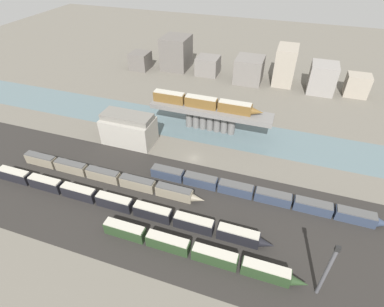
{
  "coord_description": "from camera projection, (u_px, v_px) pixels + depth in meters",
  "views": [
    {
      "loc": [
        25.38,
        -77.0,
        64.33
      ],
      "look_at": [
        0.0,
        -2.28,
        3.72
      ],
      "focal_mm": 28.0,
      "sensor_mm": 36.0,
      "label": 1
    }
  ],
  "objects": [
    {
      "name": "train_on_bridge",
      "position": [
        205.0,
        103.0,
        111.77
      ],
      "size": [
        42.34,
        3.11,
        4.16
      ],
      "color": "brown",
      "rests_on": "bridge"
    },
    {
      "name": "bridge",
      "position": [
        210.0,
        115.0,
        114.01
      ],
      "size": [
        46.71,
        7.91,
        9.3
      ],
      "color": "slate",
      "rests_on": "ground"
    },
    {
      "name": "river_water",
      "position": [
        210.0,
        129.0,
        118.07
      ],
      "size": [
        320.0,
        19.84,
        0.01
      ],
      "primitive_type": "cube",
      "color": "slate",
      "rests_on": "ground"
    },
    {
      "name": "ground_plane",
      "position": [
        194.0,
        158.0,
        103.48
      ],
      "size": [
        400.0,
        400.0,
        0.0
      ],
      "primitive_type": "plane",
      "color": "#666056"
    },
    {
      "name": "city_block_far_right",
      "position": [
        285.0,
        65.0,
        147.66
      ],
      "size": [
        9.64,
        15.38,
        18.07
      ],
      "primitive_type": "cube",
      "color": "gray",
      "rests_on": "ground"
    },
    {
      "name": "city_block_tall",
      "position": [
        322.0,
        78.0,
        140.68
      ],
      "size": [
        11.93,
        12.37,
        13.66
      ],
      "primitive_type": "cube",
      "color": "gray",
      "rests_on": "ground"
    },
    {
      "name": "train_yard_mid",
      "position": [
        118.0,
        203.0,
        84.25
      ],
      "size": [
        85.43,
        2.74,
        3.88
      ],
      "color": "black",
      "rests_on": "ground"
    },
    {
      "name": "city_block_far_left",
      "position": [
        140.0,
        61.0,
        165.1
      ],
      "size": [
        9.85,
        10.07,
        8.94
      ],
      "primitive_type": "cube",
      "color": "#605B56",
      "rests_on": "ground"
    },
    {
      "name": "train_yard_near",
      "position": [
        196.0,
        251.0,
        71.91
      ],
      "size": [
        50.75,
        2.71,
        3.87
      ],
      "color": "#23381E",
      "rests_on": "ground"
    },
    {
      "name": "train_yard_outer",
      "position": [
        259.0,
        194.0,
        87.38
      ],
      "size": [
        68.76,
        3.1,
        3.46
      ],
      "color": "#2D384C",
      "rests_on": "ground"
    },
    {
      "name": "city_block_left",
      "position": [
        176.0,
        53.0,
        163.36
      ],
      "size": [
        13.96,
        15.46,
        17.14
      ],
      "primitive_type": "cube",
      "color": "#605B56",
      "rests_on": "ground"
    },
    {
      "name": "city_block_center",
      "position": [
        208.0,
        66.0,
        158.98
      ],
      "size": [
        11.5,
        10.86,
        9.24
      ],
      "primitive_type": "cube",
      "color": "slate",
      "rests_on": "ground"
    },
    {
      "name": "warehouse_building",
      "position": [
        129.0,
        129.0,
        108.32
      ],
      "size": [
        18.51,
        10.26,
        11.52
      ],
      "color": "#9E998E",
      "rests_on": "ground"
    },
    {
      "name": "city_block_right",
      "position": [
        249.0,
        70.0,
        150.57
      ],
      "size": [
        13.43,
        14.09,
        12.23
      ],
      "primitive_type": "cube",
      "color": "slate",
      "rests_on": "ground"
    },
    {
      "name": "train_yard_far",
      "position": [
        107.0,
        176.0,
        93.5
      ],
      "size": [
        62.75,
        2.64,
        3.74
      ],
      "color": "gray",
      "rests_on": "ground"
    },
    {
      "name": "railbed_yard",
      "position": [
        168.0,
        208.0,
        85.45
      ],
      "size": [
        280.0,
        42.0,
        0.01
      ],
      "primitive_type": "cube",
      "color": "#282623",
      "rests_on": "ground"
    },
    {
      "name": "city_block_low",
      "position": [
        357.0,
        85.0,
        138.6
      ],
      "size": [
        10.25,
        8.19,
        10.07
      ],
      "primitive_type": "cube",
      "color": "gray",
      "rests_on": "ground"
    },
    {
      "name": "signal_tower",
      "position": [
        327.0,
        271.0,
        60.81
      ],
      "size": [
        1.0,
        0.8,
        16.48
      ],
      "color": "#4C4C51",
      "rests_on": "ground"
    }
  ]
}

